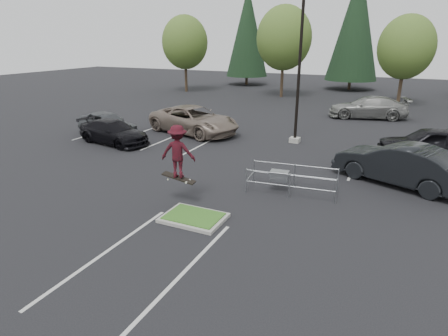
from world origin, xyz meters
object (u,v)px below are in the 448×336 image
at_px(light_pole, 299,68).
at_px(skateboarder, 178,152).
at_px(cart_corral, 282,176).
at_px(car_r_charc, 399,164).
at_px(conif_b, 356,24).
at_px(car_l_tan, 193,120).
at_px(conif_a, 247,32).
at_px(car_l_black, 113,132).
at_px(car_l_grey, 107,123).
at_px(car_far_silver, 369,107).
at_px(decid_b, 284,40).
at_px(car_r_black, 432,144).
at_px(decid_c, 406,49).
at_px(decid_a, 185,44).

relative_size(light_pole, skateboarder, 4.50).
relative_size(cart_corral, car_r_charc, 0.69).
bearing_deg(conif_b, cart_corral, -86.74).
distance_m(skateboarder, car_l_tan, 11.82).
height_order(conif_a, car_l_black, conif_a).
bearing_deg(conif_a, car_l_tan, -75.26).
height_order(car_l_grey, car_far_silver, car_far_silver).
bearing_deg(car_far_silver, decid_b, -144.06).
height_order(skateboarder, car_r_charc, skateboarder).
bearing_deg(car_r_black, car_l_tan, -104.76).
height_order(light_pole, car_l_grey, light_pole).
xyz_separation_m(decid_c, cart_corral, (-3.91, -25.88, -4.59)).
bearing_deg(car_r_charc, car_l_tan, -87.38).
relative_size(decid_b, skateboarder, 4.29).
xyz_separation_m(conif_a, car_l_grey, (2.50, -31.49, -6.30)).
xyz_separation_m(car_l_black, car_r_black, (17.69, 4.50, 0.18)).
xyz_separation_m(car_r_charc, car_far_silver, (-2.55, 15.00, -0.03)).
distance_m(decid_b, decid_c, 12.05).
xyz_separation_m(light_pole, car_far_silver, (3.45, 10.00, -3.67)).
xyz_separation_m(decid_b, car_r_charc, (12.51, -23.53, -5.13)).
height_order(conif_a, car_l_tan, conif_a).
distance_m(decid_a, decid_b, 12.02).
distance_m(conif_b, cart_corral, 37.30).
height_order(conif_a, conif_b, conif_b).
height_order(conif_a, cart_corral, conif_a).
relative_size(conif_b, car_r_black, 2.76).
bearing_deg(decid_b, decid_a, -177.61).
relative_size(car_l_tan, car_r_black, 1.26).
height_order(conif_b, car_r_black, conif_b).
bearing_deg(decid_c, car_l_grey, -129.36).
xyz_separation_m(light_pole, skateboarder, (-1.70, -11.00, -2.44)).
distance_m(cart_corral, car_l_tan, 11.43).
bearing_deg(car_far_silver, conif_b, 178.58).
relative_size(conif_a, car_l_tan, 1.97).
bearing_deg(conif_b, conif_a, -177.95).
distance_m(cart_corral, car_far_silver, 18.14).
distance_m(decid_c, car_l_black, 28.07).
xyz_separation_m(skateboarder, car_l_grey, (-10.30, 7.51, -1.33)).
bearing_deg(car_l_black, decid_a, 29.34).
distance_m(skateboarder, car_l_black, 10.49).
bearing_deg(decid_a, car_far_silver, -20.09).
xyz_separation_m(decid_b, car_l_black, (-3.68, -23.53, -5.33)).
height_order(conif_b, car_l_black, conif_b).
bearing_deg(car_l_black, car_r_black, -66.25).
bearing_deg(car_r_black, decid_b, -158.40).
height_order(decid_b, skateboarder, decid_b).
bearing_deg(decid_b, decid_c, -3.34).
distance_m(conif_a, car_l_tan, 30.11).
relative_size(car_l_tan, car_l_grey, 1.42).
relative_size(decid_b, cart_corral, 2.52).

